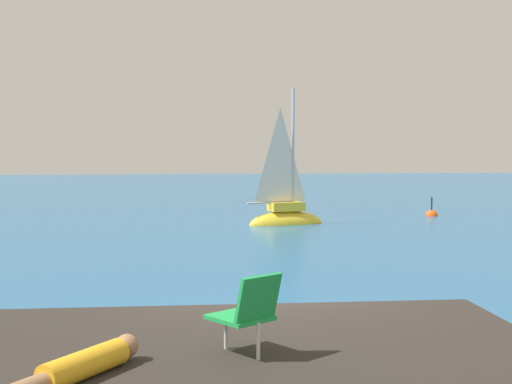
{
  "coord_description": "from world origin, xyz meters",
  "views": [
    {
      "loc": [
        -1.39,
        -9.55,
        2.86
      ],
      "look_at": [
        1.73,
        13.36,
        1.51
      ],
      "focal_mm": 47.78,
      "sensor_mm": 36.0,
      "label": 1
    }
  ],
  "objects_px": {
    "person_sunbather": "(73,369)",
    "marker_buoy": "(432,216)",
    "sailboat_near": "(286,216)",
    "beach_chair": "(248,310)"
  },
  "relations": [
    {
      "from": "person_sunbather",
      "to": "marker_buoy",
      "type": "relative_size",
      "value": 1.31
    },
    {
      "from": "sailboat_near",
      "to": "marker_buoy",
      "type": "bearing_deg",
      "value": 6.32
    },
    {
      "from": "beach_chair",
      "to": "marker_buoy",
      "type": "bearing_deg",
      "value": -60.76
    },
    {
      "from": "sailboat_near",
      "to": "person_sunbather",
      "type": "relative_size",
      "value": 4.01
    },
    {
      "from": "beach_chair",
      "to": "sailboat_near",
      "type": "bearing_deg",
      "value": -45.97
    },
    {
      "from": "sailboat_near",
      "to": "beach_chair",
      "type": "height_order",
      "value": "sailboat_near"
    },
    {
      "from": "person_sunbather",
      "to": "beach_chair",
      "type": "xyz_separation_m",
      "value": [
        1.54,
        0.53,
        0.33
      ]
    },
    {
      "from": "person_sunbather",
      "to": "beach_chair",
      "type": "relative_size",
      "value": 1.86
    },
    {
      "from": "beach_chair",
      "to": "marker_buoy",
      "type": "relative_size",
      "value": 0.71
    },
    {
      "from": "sailboat_near",
      "to": "beach_chair",
      "type": "distance_m",
      "value": 20.68
    }
  ]
}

